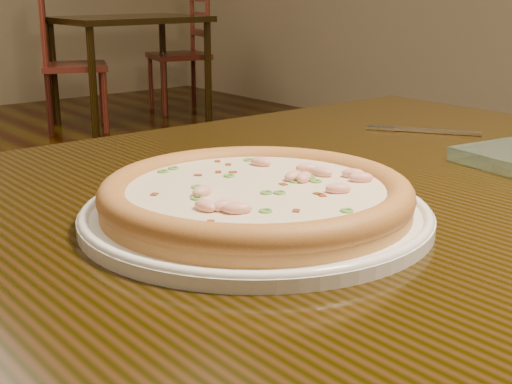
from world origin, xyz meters
TOP-DOWN VIEW (x-y plane):
  - hero_table at (0.13, -0.83)m, footprint 1.20×0.80m
  - plate at (0.01, -0.88)m, footprint 0.34×0.34m
  - pizza at (0.01, -0.88)m, footprint 0.30×0.30m
  - fork at (0.48, -0.71)m, footprint 0.11×0.16m
  - bg_table_right at (2.11, 3.12)m, footprint 1.00×0.70m
  - chair_c at (1.65, 3.18)m, footprint 0.55×0.55m
  - chair_d at (2.71, 3.33)m, footprint 0.51×0.51m

SIDE VIEW (x-z plane):
  - chair_c at x=1.65m, z-range -0.04..0.91m
  - chair_d at x=2.71m, z-range -0.04..0.91m
  - hero_table at x=0.13m, z-range 0.28..1.03m
  - bg_table_right at x=2.11m, z-range 0.28..1.03m
  - fork at x=0.48m, z-range 0.75..0.75m
  - plate at x=0.01m, z-range 0.75..0.77m
  - pizza at x=0.01m, z-range 0.76..0.79m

